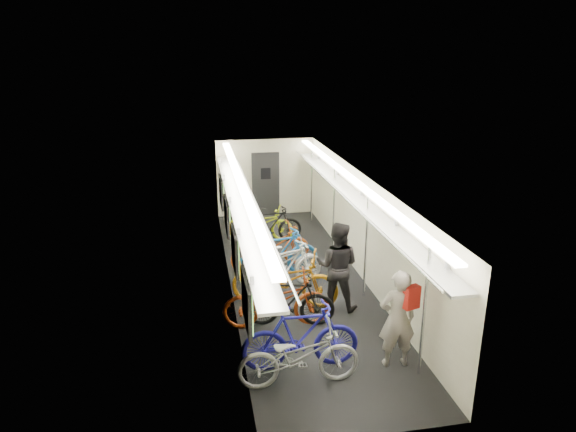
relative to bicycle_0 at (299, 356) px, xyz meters
name	(u,v)px	position (x,y,z in m)	size (l,w,h in m)	color
train_car_shell	(276,203)	(0.36, 4.41, 1.15)	(10.00, 10.00, 10.00)	black
bicycle_0	(299,356)	(0.00, 0.00, 0.00)	(0.67, 1.92, 1.01)	#9D9CA1
bicycle_1	(300,337)	(0.11, 0.42, 0.08)	(0.55, 1.95, 1.17)	#1C1892
bicycle_2	(276,301)	(-0.05, 1.82, 0.03)	(0.70, 2.02, 1.06)	#9A3610
bicycle_3	(289,301)	(0.19, 1.80, 0.01)	(0.49, 1.72, 1.03)	black
bicycle_4	(285,279)	(0.24, 2.62, 0.07)	(0.76, 2.19, 1.15)	orange
bicycle_5	(288,267)	(0.44, 3.34, 0.02)	(0.50, 1.76, 1.06)	white
bicycle_6	(282,262)	(0.37, 3.72, -0.02)	(0.65, 1.85, 0.97)	#9C9CA0
bicycle_7	(278,254)	(0.33, 3.91, 0.08)	(0.55, 1.96, 1.18)	#1B5CA5
bicycle_8	(271,247)	(0.25, 4.55, 0.02)	(0.70, 2.01, 1.05)	#9C3C11
bicycle_9	(271,225)	(0.52, 6.19, 0.00)	(0.47, 1.68, 1.01)	black
bicycle_10	(261,223)	(0.28, 6.52, -0.03)	(0.63, 1.80, 0.95)	#DCED16
passenger_near	(397,319)	(1.68, 0.24, 0.35)	(0.62, 0.41, 1.70)	gray
passenger_mid	(337,266)	(1.26, 2.35, 0.41)	(0.89, 0.69, 1.82)	black
backpack	(412,297)	(1.85, 0.13, 0.77)	(0.26, 0.14, 0.38)	#A41610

